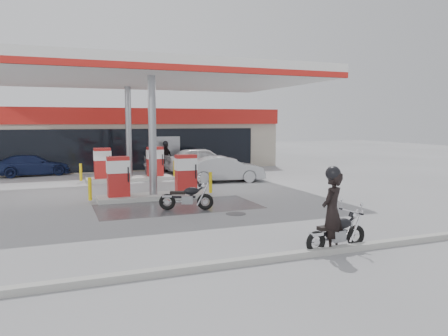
# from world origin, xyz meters

# --- Properties ---
(ground) EXTENTS (90.00, 90.00, 0.00)m
(ground) POSITION_xyz_m (0.00, 0.00, 0.00)
(ground) COLOR gray
(ground) RESTS_ON ground
(wet_patch) EXTENTS (6.00, 3.00, 0.00)m
(wet_patch) POSITION_xyz_m (0.50, 0.00, 0.00)
(wet_patch) COLOR #4C4C4F
(wet_patch) RESTS_ON ground
(drain_cover) EXTENTS (0.70, 0.70, 0.01)m
(drain_cover) POSITION_xyz_m (2.00, -2.00, 0.00)
(drain_cover) COLOR #38383A
(drain_cover) RESTS_ON ground
(kerb) EXTENTS (28.00, 0.25, 0.15)m
(kerb) POSITION_xyz_m (0.00, -7.00, 0.07)
(kerb) COLOR gray
(kerb) RESTS_ON ground
(store_building) EXTENTS (22.00, 8.22, 4.00)m
(store_building) POSITION_xyz_m (0.01, 15.94, 2.01)
(store_building) COLOR beige
(store_building) RESTS_ON ground
(canopy) EXTENTS (16.00, 10.02, 5.51)m
(canopy) POSITION_xyz_m (0.00, 5.00, 5.27)
(canopy) COLOR silver
(canopy) RESTS_ON ground
(pump_island_near) EXTENTS (5.14, 1.30, 1.78)m
(pump_island_near) POSITION_xyz_m (0.00, 2.00, 0.71)
(pump_island_near) COLOR #9E9E99
(pump_island_near) RESTS_ON ground
(pump_island_far) EXTENTS (5.14, 1.30, 1.78)m
(pump_island_far) POSITION_xyz_m (0.00, 8.00, 0.71)
(pump_island_far) COLOR #9E9E99
(pump_island_far) RESTS_ON ground
(main_motorcycle) EXTENTS (1.84, 0.70, 0.94)m
(main_motorcycle) POSITION_xyz_m (2.70, -6.79, 0.42)
(main_motorcycle) COLOR black
(main_motorcycle) RESTS_ON ground
(biker_main) EXTENTS (0.86, 0.78, 1.97)m
(biker_main) POSITION_xyz_m (2.51, -6.82, 0.98)
(biker_main) COLOR black
(biker_main) RESTS_ON ground
(parked_motorcycle) EXTENTS (1.89, 0.99, 1.00)m
(parked_motorcycle) POSITION_xyz_m (0.63, -0.75, 0.44)
(parked_motorcycle) COLOR black
(parked_motorcycle) RESTS_ON ground
(sedan_white) EXTENTS (4.64, 1.92, 1.57)m
(sedan_white) POSITION_xyz_m (4.84, 10.20, 0.79)
(sedan_white) COLOR silver
(sedan_white) RESTS_ON ground
(attendant) EXTENTS (0.72, 0.86, 1.59)m
(attendant) POSITION_xyz_m (1.26, 9.00, 0.79)
(attendant) COLOR #515155
(attendant) RESTS_ON ground
(hatchback_silver) EXTENTS (4.31, 2.11, 1.36)m
(hatchback_silver) POSITION_xyz_m (4.56, 5.60, 0.68)
(hatchback_silver) COLOR #9C9FA3
(hatchback_silver) RESTS_ON ground
(parked_car_left) EXTENTS (4.49, 2.32, 1.25)m
(parked_car_left) POSITION_xyz_m (-4.97, 12.15, 0.62)
(parked_car_left) COLOR #152047
(parked_car_left) RESTS_ON ground
(parked_car_right) EXTENTS (4.09, 2.94, 1.03)m
(parked_car_right) POSITION_xyz_m (6.37, 14.00, 0.52)
(parked_car_right) COLOR #142043
(parked_car_right) RESTS_ON ground
(biker_walking) EXTENTS (1.14, 0.97, 1.84)m
(biker_walking) POSITION_xyz_m (2.79, 11.26, 0.92)
(biker_walking) COLOR black
(biker_walking) RESTS_ON ground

